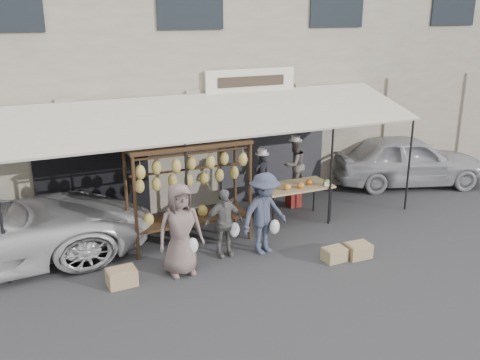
% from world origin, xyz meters
% --- Properties ---
extents(ground_plane, '(90.00, 90.00, 0.00)m').
position_xyz_m(ground_plane, '(0.00, 0.00, 0.00)').
color(ground_plane, '#2D2D30').
extents(shophouse, '(24.00, 6.15, 7.30)m').
position_xyz_m(shophouse, '(-0.00, 6.50, 3.65)').
color(shophouse, '#A49C86').
rests_on(shophouse, ground_plane).
extents(awning, '(10.00, 2.35, 2.92)m').
position_xyz_m(awning, '(0.01, 2.28, 2.57)').
color(awning, beige).
rests_on(awning, ground_plane).
extents(banana_rack, '(2.60, 0.90, 2.24)m').
position_xyz_m(banana_rack, '(-0.83, 1.47, 1.56)').
color(banana_rack, black).
rests_on(banana_rack, ground_plane).
extents(produce_table, '(1.70, 0.90, 1.04)m').
position_xyz_m(produce_table, '(1.84, 1.60, 0.87)').
color(produce_table, tan).
rests_on(produce_table, ground_plane).
extents(vendor_left, '(0.47, 0.36, 1.17)m').
position_xyz_m(vendor_left, '(1.27, 2.25, 1.02)').
color(vendor_left, black).
rests_on(vendor_left, stool_left).
extents(vendor_right, '(0.75, 0.64, 1.34)m').
position_xyz_m(vendor_right, '(2.33, 2.52, 1.11)').
color(vendor_right, '#6B635E').
rests_on(vendor_right, stool_right).
extents(customer_left, '(0.89, 0.58, 1.80)m').
position_xyz_m(customer_left, '(-1.46, 0.21, 0.90)').
color(customer_left, '#705D59').
rests_on(customer_left, ground_plane).
extents(customer_mid, '(0.84, 0.35, 1.44)m').
position_xyz_m(customer_mid, '(-0.42, 0.59, 0.72)').
color(customer_mid, slate).
rests_on(customer_mid, ground_plane).
extents(customer_right, '(1.24, 0.90, 1.73)m').
position_xyz_m(customer_right, '(0.40, 0.38, 0.86)').
color(customer_right, '#3B4257').
rests_on(customer_right, ground_plane).
extents(stool_left, '(0.35, 0.35, 0.44)m').
position_xyz_m(stool_left, '(1.27, 2.25, 0.22)').
color(stool_left, maroon).
rests_on(stool_left, ground_plane).
extents(stool_right, '(0.32, 0.32, 0.44)m').
position_xyz_m(stool_right, '(2.33, 2.52, 0.22)').
color(stool_right, maroon).
rests_on(stool_right, ground_plane).
extents(crate_near_a, '(0.46, 0.36, 0.27)m').
position_xyz_m(crate_near_a, '(1.52, -0.56, 0.13)').
color(crate_near_a, tan).
rests_on(crate_near_a, ground_plane).
extents(crate_near_b, '(0.50, 0.39, 0.29)m').
position_xyz_m(crate_near_b, '(2.05, -0.62, 0.15)').
color(crate_near_b, tan).
rests_on(crate_near_b, ground_plane).
extents(crate_far, '(0.54, 0.42, 0.31)m').
position_xyz_m(crate_far, '(-2.62, 0.21, 0.16)').
color(crate_far, tan).
rests_on(crate_far, ground_plane).
extents(sedan, '(4.64, 3.01, 1.47)m').
position_xyz_m(sedan, '(6.19, 2.76, 0.73)').
color(sedan, '#AEAFB3').
rests_on(sedan, ground_plane).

